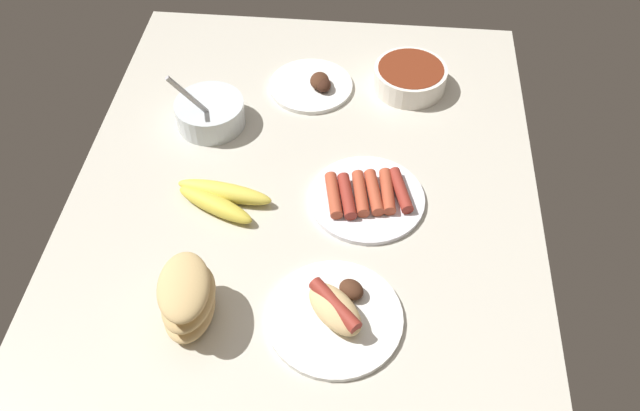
{
  "coord_description": "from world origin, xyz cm",
  "views": [
    {
      "loc": [
        83.24,
        11.18,
        95.76
      ],
      "look_at": [
        3.54,
        3.61,
        3.0
      ],
      "focal_mm": 37.38,
      "sensor_mm": 36.0,
      "label": 1
    }
  ],
  "objects_px": {
    "banana_bunch": "(220,198)",
    "plate_sausages": "(367,196)",
    "bowl_coleslaw": "(210,112)",
    "plate_grilled_meat": "(313,85)",
    "bread_stack": "(187,298)",
    "plate_hotdog_assembled": "(336,313)",
    "bowl_chili": "(410,77)"
  },
  "relations": [
    {
      "from": "banana_bunch",
      "to": "plate_sausages",
      "type": "relative_size",
      "value": 0.87
    },
    {
      "from": "banana_bunch",
      "to": "bowl_coleslaw",
      "type": "bearing_deg",
      "value": -164.06
    },
    {
      "from": "plate_grilled_meat",
      "to": "bowl_coleslaw",
      "type": "height_order",
      "value": "bowl_coleslaw"
    },
    {
      "from": "plate_sausages",
      "to": "bowl_coleslaw",
      "type": "xyz_separation_m",
      "value": [
        -0.19,
        -0.34,
        0.02
      ]
    },
    {
      "from": "bread_stack",
      "to": "bowl_coleslaw",
      "type": "bearing_deg",
      "value": -172.43
    },
    {
      "from": "plate_hotdog_assembled",
      "to": "banana_bunch",
      "type": "xyz_separation_m",
      "value": [
        -0.23,
        -0.24,
        -0.0
      ]
    },
    {
      "from": "plate_sausages",
      "to": "bowl_chili",
      "type": "relative_size",
      "value": 1.37
    },
    {
      "from": "plate_sausages",
      "to": "bowl_chili",
      "type": "bearing_deg",
      "value": 167.41
    },
    {
      "from": "plate_sausages",
      "to": "bread_stack",
      "type": "bearing_deg",
      "value": -44.45
    },
    {
      "from": "bowl_chili",
      "to": "bowl_coleslaw",
      "type": "relative_size",
      "value": 1.03
    },
    {
      "from": "bread_stack",
      "to": "bowl_chili",
      "type": "xyz_separation_m",
      "value": [
        -0.63,
        0.35,
        -0.03
      ]
    },
    {
      "from": "plate_hotdog_assembled",
      "to": "plate_sausages",
      "type": "distance_m",
      "value": 0.27
    },
    {
      "from": "plate_hotdog_assembled",
      "to": "bowl_coleslaw",
      "type": "height_order",
      "value": "bowl_coleslaw"
    },
    {
      "from": "plate_hotdog_assembled",
      "to": "bread_stack",
      "type": "bearing_deg",
      "value": -85.89
    },
    {
      "from": "plate_sausages",
      "to": "banana_bunch",
      "type": "bearing_deg",
      "value": -82.96
    },
    {
      "from": "banana_bunch",
      "to": "plate_sausages",
      "type": "height_order",
      "value": "banana_bunch"
    },
    {
      "from": "plate_sausages",
      "to": "bread_stack",
      "type": "height_order",
      "value": "bread_stack"
    },
    {
      "from": "plate_hotdog_assembled",
      "to": "plate_grilled_meat",
      "type": "xyz_separation_m",
      "value": [
        -0.59,
        -0.1,
        -0.01
      ]
    },
    {
      "from": "banana_bunch",
      "to": "bowl_chili",
      "type": "height_order",
      "value": "bowl_chili"
    },
    {
      "from": "banana_bunch",
      "to": "plate_grilled_meat",
      "type": "distance_m",
      "value": 0.38
    },
    {
      "from": "plate_grilled_meat",
      "to": "bowl_chili",
      "type": "xyz_separation_m",
      "value": [
        -0.02,
        0.21,
        0.02
      ]
    },
    {
      "from": "banana_bunch",
      "to": "bread_stack",
      "type": "height_order",
      "value": "bread_stack"
    },
    {
      "from": "banana_bunch",
      "to": "plate_sausages",
      "type": "xyz_separation_m",
      "value": [
        -0.03,
        0.28,
        -0.01
      ]
    },
    {
      "from": "plate_sausages",
      "to": "plate_hotdog_assembled",
      "type": "bearing_deg",
      "value": -8.36
    },
    {
      "from": "plate_sausages",
      "to": "plate_grilled_meat",
      "type": "xyz_separation_m",
      "value": [
        -0.32,
        -0.14,
        -0.0
      ]
    },
    {
      "from": "plate_hotdog_assembled",
      "to": "bowl_chili",
      "type": "height_order",
      "value": "plate_hotdog_assembled"
    },
    {
      "from": "banana_bunch",
      "to": "plate_grilled_meat",
      "type": "height_order",
      "value": "plate_grilled_meat"
    },
    {
      "from": "banana_bunch",
      "to": "plate_sausages",
      "type": "distance_m",
      "value": 0.28
    },
    {
      "from": "plate_sausages",
      "to": "bowl_coleslaw",
      "type": "bearing_deg",
      "value": -118.96
    },
    {
      "from": "banana_bunch",
      "to": "bowl_chili",
      "type": "distance_m",
      "value": 0.52
    },
    {
      "from": "bowl_chili",
      "to": "bowl_coleslaw",
      "type": "xyz_separation_m",
      "value": [
        0.16,
        -0.42,
        0.0
      ]
    },
    {
      "from": "banana_bunch",
      "to": "plate_hotdog_assembled",
      "type": "bearing_deg",
      "value": 45.73
    }
  ]
}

